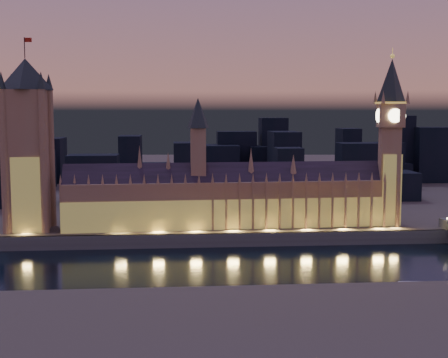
{
  "coord_description": "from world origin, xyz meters",
  "views": [
    {
      "loc": [
        -24.68,
        -311.55,
        78.41
      ],
      "look_at": [
        5.0,
        55.0,
        38.0
      ],
      "focal_mm": 50.0,
      "sensor_mm": 36.0,
      "label": 1
    }
  ],
  "objects": [
    {
      "name": "north_bank",
      "position": [
        0.0,
        520.0,
        4.0
      ],
      "size": [
        2000.0,
        960.0,
        8.0
      ],
      "primitive_type": "cube",
      "color": "brown",
      "rests_on": "ground"
    },
    {
      "name": "palace_of_westminster",
      "position": [
        9.09,
        61.75,
        26.37
      ],
      "size": [
        202.0,
        28.84,
        78.0
      ],
      "color": "#9E6F4C",
      "rests_on": "north_bank"
    },
    {
      "name": "river_boat",
      "position": [
        84.11,
        -58.0,
        1.56
      ],
      "size": [
        45.79,
        13.82,
        4.5
      ],
      "color": "#495049",
      "rests_on": "ground"
    },
    {
      "name": "victoria_tower",
      "position": [
        -110.0,
        61.92,
        63.63
      ],
      "size": [
        31.68,
        31.68,
        112.49
      ],
      "color": "#9E6F4C",
      "rests_on": "north_bank"
    },
    {
      "name": "embankment_wall",
      "position": [
        0.0,
        41.0,
        4.0
      ],
      "size": [
        2000.0,
        2.5,
        8.0
      ],
      "primitive_type": "cube",
      "color": "#495049",
      "rests_on": "ground"
    },
    {
      "name": "city_backdrop",
      "position": [
        35.92,
        246.76,
        30.16
      ],
      "size": [
        434.67,
        215.63,
        70.24
      ],
      "color": "black",
      "rests_on": "north_bank"
    },
    {
      "name": "ground_plane",
      "position": [
        0.0,
        0.0,
        0.0
      ],
      "size": [
        2000.0,
        2000.0,
        0.0
      ],
      "primitive_type": "plane",
      "color": "black",
      "rests_on": "ground"
    },
    {
      "name": "elizabeth_tower",
      "position": [
        108.0,
        61.92,
        68.35
      ],
      "size": [
        18.0,
        18.0,
        108.26
      ],
      "color": "#9E6F4C",
      "rests_on": "north_bank"
    }
  ]
}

